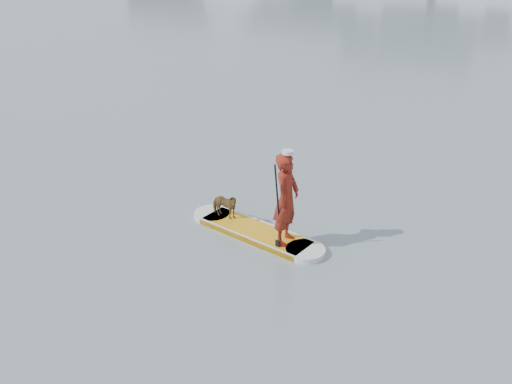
% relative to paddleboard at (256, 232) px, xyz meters
% --- Properties ---
extents(ground, '(140.00, 140.00, 0.00)m').
position_rel_paddleboard_xyz_m(ground, '(1.12, 1.69, -0.06)').
color(ground, slate).
rests_on(ground, ground).
extents(paddleboard, '(3.25, 1.32, 0.12)m').
position_rel_paddleboard_xyz_m(paddleboard, '(0.00, 0.00, 0.00)').
color(paddleboard, gold).
rests_on(paddleboard, ground).
extents(paddler, '(0.48, 0.71, 1.91)m').
position_rel_paddleboard_xyz_m(paddler, '(0.74, -0.16, 1.01)').
color(paddler, maroon).
rests_on(paddler, paddleboard).
extents(white_cap, '(0.22, 0.22, 0.07)m').
position_rel_paddleboard_xyz_m(white_cap, '(0.74, -0.16, 2.00)').
color(white_cap, silver).
rests_on(white_cap, paddler).
extents(dog, '(0.71, 0.35, 0.58)m').
position_rel_paddleboard_xyz_m(dog, '(-0.86, 0.18, 0.35)').
color(dog, '#52371C').
rests_on(dog, paddleboard).
extents(paddle, '(0.10, 0.30, 2.00)m').
position_rel_paddleboard_xyz_m(paddle, '(0.69, -0.42, 0.74)').
color(paddle, black).
rests_on(paddle, ground).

